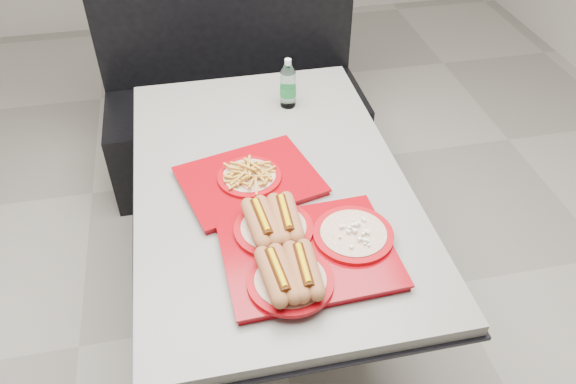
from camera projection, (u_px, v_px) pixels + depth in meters
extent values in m
plane|color=#9F9A8E|center=(274.00, 314.00, 2.38)|extent=(6.00, 6.00, 0.00)
cylinder|color=black|center=(273.00, 310.00, 2.37)|extent=(0.52, 0.52, 0.05)
cylinder|color=black|center=(272.00, 253.00, 2.13)|extent=(0.11, 0.11, 0.66)
cube|color=black|center=(270.00, 189.00, 1.92)|extent=(0.92, 1.42, 0.01)
cube|color=gray|center=(270.00, 183.00, 1.90)|extent=(0.90, 1.40, 0.04)
cube|color=black|center=(238.00, 134.00, 2.99)|extent=(1.30, 0.55, 0.45)
cube|color=black|center=(225.00, 12.00, 2.79)|extent=(1.30, 0.10, 1.10)
cube|color=#8F030C|center=(309.00, 255.00, 1.62)|extent=(0.49, 0.39, 0.02)
cube|color=#8F030C|center=(309.00, 252.00, 1.61)|extent=(0.50, 0.40, 0.01)
cylinder|color=#9B050C|center=(290.00, 281.00, 1.51)|extent=(0.24, 0.24, 0.01)
cylinder|color=beige|center=(290.00, 280.00, 1.51)|extent=(0.19, 0.19, 0.01)
cylinder|color=#9B050C|center=(274.00, 229.00, 1.66)|extent=(0.24, 0.24, 0.01)
cylinder|color=beige|center=(274.00, 227.00, 1.66)|extent=(0.19, 0.19, 0.01)
cylinder|color=#9B050C|center=(353.00, 235.00, 1.64)|extent=(0.24, 0.24, 0.01)
cylinder|color=beige|center=(354.00, 233.00, 1.64)|extent=(0.19, 0.19, 0.01)
cube|color=#8F030C|center=(250.00, 182.00, 1.86)|extent=(0.49, 0.42, 0.02)
cube|color=#8F030C|center=(250.00, 179.00, 1.86)|extent=(0.50, 0.44, 0.01)
cylinder|color=#9B050C|center=(249.00, 177.00, 1.85)|extent=(0.21, 0.21, 0.01)
cylinder|color=beige|center=(249.00, 175.00, 1.85)|extent=(0.17, 0.17, 0.00)
cylinder|color=silver|center=(288.00, 89.00, 2.19)|extent=(0.06, 0.06, 0.15)
cylinder|color=#1D7432|center=(288.00, 91.00, 2.19)|extent=(0.06, 0.06, 0.04)
cone|color=silver|center=(288.00, 68.00, 2.13)|extent=(0.06, 0.06, 0.03)
cylinder|color=silver|center=(288.00, 62.00, 2.11)|extent=(0.03, 0.03, 0.02)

